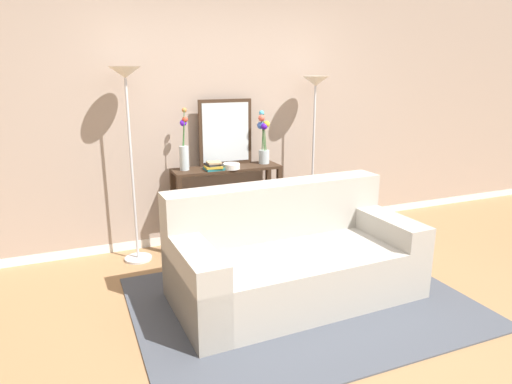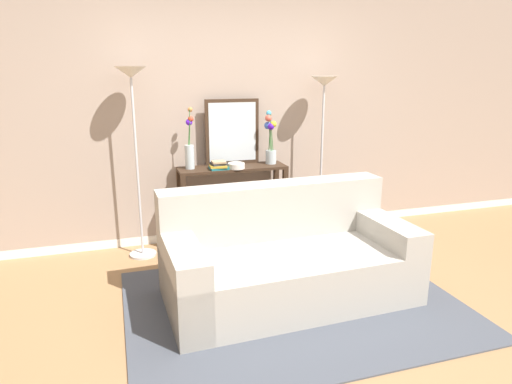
{
  "view_description": "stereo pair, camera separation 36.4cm",
  "coord_description": "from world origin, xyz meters",
  "px_view_note": "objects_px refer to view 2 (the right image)",
  "views": [
    {
      "loc": [
        -1.51,
        -2.57,
        1.8
      ],
      "look_at": [
        0.01,
        1.06,
        0.73
      ],
      "focal_mm": 31.98,
      "sensor_mm": 36.0,
      "label": 1
    },
    {
      "loc": [
        -1.17,
        -2.7,
        1.8
      ],
      "look_at": [
        0.01,
        1.06,
        0.73
      ],
      "focal_mm": 31.98,
      "sensor_mm": 36.0,
      "label": 2
    }
  ],
  "objects_px": {
    "console_table": "(233,192)",
    "book_stack": "(219,165)",
    "couch": "(286,260)",
    "vase_tall_flowers": "(190,148)",
    "floor_lamp_left": "(133,110)",
    "wall_mirror": "(232,132)",
    "fruit_bowl": "(236,166)",
    "book_row_under_console": "(212,240)",
    "floor_lamp_right": "(323,112)",
    "vase_short_flowers": "(270,141)"
  },
  "relations": [
    {
      "from": "console_table",
      "to": "wall_mirror",
      "type": "xyz_separation_m",
      "value": [
        0.04,
        0.13,
        0.61
      ]
    },
    {
      "from": "floor_lamp_left",
      "to": "book_row_under_console",
      "type": "xyz_separation_m",
      "value": [
        0.71,
        0.05,
        -1.38
      ]
    },
    {
      "from": "vase_short_flowers",
      "to": "book_stack",
      "type": "xyz_separation_m",
      "value": [
        -0.58,
        -0.1,
        -0.2
      ]
    },
    {
      "from": "wall_mirror",
      "to": "book_stack",
      "type": "bearing_deg",
      "value": -133.45
    },
    {
      "from": "console_table",
      "to": "book_stack",
      "type": "distance_m",
      "value": 0.36
    },
    {
      "from": "wall_mirror",
      "to": "vase_tall_flowers",
      "type": "xyz_separation_m",
      "value": [
        -0.46,
        -0.1,
        -0.13
      ]
    },
    {
      "from": "wall_mirror",
      "to": "book_row_under_console",
      "type": "distance_m",
      "value": 1.15
    },
    {
      "from": "couch",
      "to": "vase_tall_flowers",
      "type": "distance_m",
      "value": 1.58
    },
    {
      "from": "floor_lamp_left",
      "to": "book_stack",
      "type": "relative_size",
      "value": 9.81
    },
    {
      "from": "floor_lamp_left",
      "to": "wall_mirror",
      "type": "xyz_separation_m",
      "value": [
        0.98,
        0.19,
        -0.26
      ]
    },
    {
      "from": "wall_mirror",
      "to": "book_stack",
      "type": "height_order",
      "value": "wall_mirror"
    },
    {
      "from": "couch",
      "to": "book_row_under_console",
      "type": "distance_m",
      "value": 1.33
    },
    {
      "from": "wall_mirror",
      "to": "vase_tall_flowers",
      "type": "relative_size",
      "value": 1.11
    },
    {
      "from": "couch",
      "to": "vase_tall_flowers",
      "type": "height_order",
      "value": "vase_tall_flowers"
    },
    {
      "from": "floor_lamp_left",
      "to": "vase_tall_flowers",
      "type": "distance_m",
      "value": 0.66
    },
    {
      "from": "vase_short_flowers",
      "to": "fruit_bowl",
      "type": "distance_m",
      "value": 0.47
    },
    {
      "from": "couch",
      "to": "floor_lamp_left",
      "type": "distance_m",
      "value": 1.96
    },
    {
      "from": "floor_lamp_left",
      "to": "vase_tall_flowers",
      "type": "bearing_deg",
      "value": 9.77
    },
    {
      "from": "couch",
      "to": "wall_mirror",
      "type": "height_order",
      "value": "wall_mirror"
    },
    {
      "from": "couch",
      "to": "fruit_bowl",
      "type": "distance_m",
      "value": 1.29
    },
    {
      "from": "vase_tall_flowers",
      "to": "fruit_bowl",
      "type": "relative_size",
      "value": 3.54
    },
    {
      "from": "fruit_bowl",
      "to": "book_row_under_console",
      "type": "height_order",
      "value": "fruit_bowl"
    },
    {
      "from": "couch",
      "to": "console_table",
      "type": "relative_size",
      "value": 1.78
    },
    {
      "from": "wall_mirror",
      "to": "vase_tall_flowers",
      "type": "height_order",
      "value": "wall_mirror"
    },
    {
      "from": "floor_lamp_left",
      "to": "vase_tall_flowers",
      "type": "relative_size",
      "value": 2.99
    },
    {
      "from": "book_row_under_console",
      "to": "wall_mirror",
      "type": "bearing_deg",
      "value": 26.6
    },
    {
      "from": "vase_short_flowers",
      "to": "book_stack",
      "type": "relative_size",
      "value": 2.98
    },
    {
      "from": "couch",
      "to": "console_table",
      "type": "xyz_separation_m",
      "value": [
        -0.12,
        1.26,
        0.25
      ]
    },
    {
      "from": "couch",
      "to": "wall_mirror",
      "type": "xyz_separation_m",
      "value": [
        -0.08,
        1.39,
        0.86
      ]
    },
    {
      "from": "console_table",
      "to": "vase_tall_flowers",
      "type": "relative_size",
      "value": 1.82
    },
    {
      "from": "couch",
      "to": "wall_mirror",
      "type": "distance_m",
      "value": 1.64
    },
    {
      "from": "fruit_bowl",
      "to": "floor_lamp_right",
      "type": "bearing_deg",
      "value": 2.62
    },
    {
      "from": "vase_tall_flowers",
      "to": "fruit_bowl",
      "type": "bearing_deg",
      "value": -16.86
    },
    {
      "from": "couch",
      "to": "fruit_bowl",
      "type": "bearing_deg",
      "value": 94.92
    },
    {
      "from": "console_table",
      "to": "fruit_bowl",
      "type": "height_order",
      "value": "fruit_bowl"
    },
    {
      "from": "vase_tall_flowers",
      "to": "book_row_under_console",
      "type": "height_order",
      "value": "vase_tall_flowers"
    },
    {
      "from": "floor_lamp_right",
      "to": "vase_short_flowers",
      "type": "bearing_deg",
      "value": 171.48
    },
    {
      "from": "console_table",
      "to": "floor_lamp_right",
      "type": "relative_size",
      "value": 0.64
    },
    {
      "from": "couch",
      "to": "floor_lamp_left",
      "type": "bearing_deg",
      "value": 131.39
    },
    {
      "from": "wall_mirror",
      "to": "vase_short_flowers",
      "type": "xyz_separation_m",
      "value": [
        0.38,
        -0.1,
        -0.1
      ]
    },
    {
      "from": "console_table",
      "to": "wall_mirror",
      "type": "relative_size",
      "value": 1.65
    },
    {
      "from": "wall_mirror",
      "to": "book_stack",
      "type": "distance_m",
      "value": 0.41
    },
    {
      "from": "fruit_bowl",
      "to": "couch",
      "type": "bearing_deg",
      "value": -85.08
    },
    {
      "from": "wall_mirror",
      "to": "fruit_bowl",
      "type": "bearing_deg",
      "value": -95.01
    },
    {
      "from": "book_stack",
      "to": "floor_lamp_left",
      "type": "bearing_deg",
      "value": 178.44
    },
    {
      "from": "vase_tall_flowers",
      "to": "fruit_bowl",
      "type": "distance_m",
      "value": 0.49
    },
    {
      "from": "fruit_bowl",
      "to": "book_stack",
      "type": "height_order",
      "value": "book_stack"
    },
    {
      "from": "floor_lamp_left",
      "to": "vase_tall_flowers",
      "type": "xyz_separation_m",
      "value": [
        0.52,
        0.09,
        -0.39
      ]
    },
    {
      "from": "vase_tall_flowers",
      "to": "vase_short_flowers",
      "type": "distance_m",
      "value": 0.84
    },
    {
      "from": "book_stack",
      "to": "floor_lamp_right",
      "type": "bearing_deg",
      "value": 1.08
    }
  ]
}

